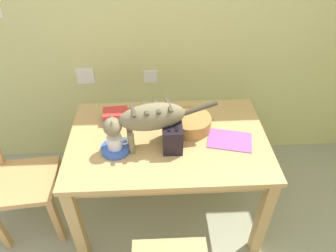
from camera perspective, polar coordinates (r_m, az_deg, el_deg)
name	(u,v)px	position (r m, az deg, el deg)	size (l,w,h in m)	color
wall_rear	(160,20)	(2.41, -1.48, 18.78)	(4.37, 0.11, 2.50)	#D2D081
dining_table	(168,148)	(2.10, 0.00, -4.06)	(1.29, 0.83, 0.75)	tan
cat	(148,119)	(1.85, -3.58, 1.28)	(0.68, 0.20, 0.31)	#7D7252
saucer_bowl	(116,149)	(1.96, -9.51, -4.10)	(0.18, 0.18, 0.03)	#3558B4
coffee_mug	(115,142)	(1.92, -9.60, -2.85)	(0.13, 0.09, 0.08)	white
magazine	(230,140)	(2.05, 11.15, -2.55)	(0.28, 0.19, 0.01)	#964FA2
book_stack	(116,115)	(2.19, -9.39, 1.98)	(0.18, 0.14, 0.08)	#519654
wicker_basket	(191,123)	(2.09, 4.16, 0.61)	(0.27, 0.27, 0.09)	#B47E41
toaster	(172,135)	(1.93, 0.76, -1.61)	(0.12, 0.20, 0.18)	black
wooden_chair_near	(17,181)	(2.38, -25.70, -8.93)	(0.46, 0.46, 0.94)	tan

